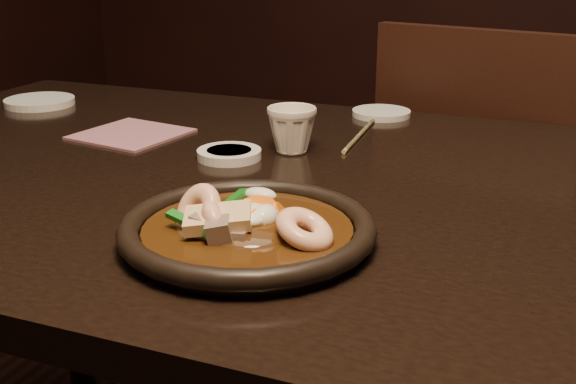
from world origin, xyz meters
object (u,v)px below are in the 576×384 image
at_px(chair, 484,218).
at_px(tea_cup, 292,128).
at_px(plate, 248,231).
at_px(table, 297,230).

height_order(chair, tea_cup, chair).
bearing_deg(plate, table, 97.93).
xyz_separation_m(chair, plate, (-0.16, -0.85, 0.27)).
relative_size(chair, tea_cup, 11.89).
height_order(table, chair, chair).
distance_m(table, plate, 0.25).
bearing_deg(table, plate, -82.07).
bearing_deg(tea_cup, table, -64.95).
distance_m(table, chair, 0.67).
height_order(table, plate, plate).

